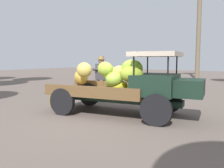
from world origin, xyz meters
TOP-DOWN VIEW (x-y plane):
  - ground_plane at (0.00, 0.00)m, footprint 60.00×60.00m
  - truck at (0.53, 0.32)m, footprint 4.61×2.27m
  - farmer at (-1.41, 1.60)m, footprint 0.53×0.49m
  - wooden_crate at (-2.42, 0.26)m, footprint 0.49×0.57m

SIDE VIEW (x-z plane):
  - ground_plane at x=0.00m, z-range 0.00..0.00m
  - wooden_crate at x=-2.42m, z-range 0.00..0.43m
  - truck at x=0.53m, z-range -0.01..1.83m
  - farmer at x=-1.41m, z-range 0.12..1.89m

